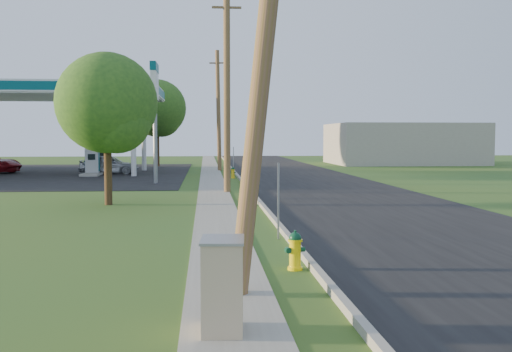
% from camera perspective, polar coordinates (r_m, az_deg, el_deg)
% --- Properties ---
extents(ground_plane, '(140.00, 140.00, 0.00)m').
position_cam_1_polar(ground_plane, '(10.93, 3.77, -10.23)').
color(ground_plane, '#2D5A24').
rests_on(ground_plane, ground).
extents(road, '(8.00, 120.00, 0.02)m').
position_cam_1_polar(road, '(21.53, 11.55, -3.26)').
color(road, black).
rests_on(road, ground).
extents(curb, '(0.15, 120.00, 0.15)m').
position_cam_1_polar(curb, '(20.74, 0.89, -3.27)').
color(curb, gray).
rests_on(curb, ground).
extents(sidewalk, '(1.50, 120.00, 0.03)m').
position_cam_1_polar(sidewalk, '(20.64, -3.96, -3.48)').
color(sidewalk, gray).
rests_on(sidewalk, ground).
extents(forecourt, '(26.00, 28.00, 0.02)m').
position_cam_1_polar(forecourt, '(44.91, -23.71, 0.19)').
color(forecourt, black).
rests_on(forecourt, ground).
extents(utility_pole_near, '(1.40, 0.32, 9.48)m').
position_cam_1_polar(utility_pole_near, '(9.76, 1.21, 16.54)').
color(utility_pole_near, brown).
rests_on(utility_pole_near, ground).
extents(utility_pole_mid, '(1.40, 0.32, 9.80)m').
position_cam_1_polar(utility_pole_mid, '(27.58, -2.93, 8.66)').
color(utility_pole_mid, brown).
rests_on(utility_pole_mid, ground).
extents(utility_pole_far, '(1.40, 0.32, 9.50)m').
position_cam_1_polar(utility_pole_far, '(45.53, -3.78, 6.59)').
color(utility_pole_far, brown).
rests_on(utility_pole_far, ground).
extents(sign_post_near, '(0.05, 0.04, 2.00)m').
position_cam_1_polar(sign_post_near, '(14.88, 2.25, -2.53)').
color(sign_post_near, gray).
rests_on(sign_post_near, ground).
extents(sign_post_mid, '(0.05, 0.04, 2.00)m').
position_cam_1_polar(sign_post_mid, '(26.59, -0.99, 0.31)').
color(sign_post_mid, gray).
rests_on(sign_post_mid, ground).
extents(sign_post_far, '(0.05, 0.04, 2.00)m').
position_cam_1_polar(sign_post_far, '(38.75, -2.27, 1.44)').
color(sign_post_far, gray).
rests_on(sign_post_far, ground).
extents(gas_canopy, '(18.18, 9.18, 6.40)m').
position_cam_1_polar(gas_canopy, '(44.35, -21.44, 7.82)').
color(gas_canopy, silver).
rests_on(gas_canopy, ground).
extents(fuel_pump_ne, '(1.20, 3.20, 1.90)m').
position_cam_1_polar(fuel_pump_ne, '(41.27, -16.04, 1.06)').
color(fuel_pump_ne, gray).
rests_on(fuel_pump_ne, ground).
extents(fuel_pump_se, '(1.20, 3.20, 1.90)m').
position_cam_1_polar(fuel_pump_se, '(45.20, -15.08, 1.31)').
color(fuel_pump_se, gray).
rests_on(fuel_pump_se, ground).
extents(price_pylon, '(0.34, 2.04, 6.85)m').
position_cam_1_polar(price_pylon, '(33.21, -10.11, 8.63)').
color(price_pylon, gray).
rests_on(price_pylon, ground).
extents(distant_building, '(14.00, 10.00, 4.00)m').
position_cam_1_polar(distant_building, '(58.85, 14.45, 3.14)').
color(distant_building, '#9D9388').
rests_on(distant_building, ground).
extents(tree_verge, '(3.94, 3.94, 5.97)m').
position_cam_1_polar(tree_verge, '(23.04, -14.47, 6.70)').
color(tree_verge, '#3D2816').
rests_on(tree_verge, ground).
extents(tree_lot, '(5.20, 5.20, 7.89)m').
position_cam_1_polar(tree_lot, '(52.67, -9.74, 6.48)').
color(tree_lot, '#3D2816').
rests_on(tree_lot, ground).
extents(hydrant_near, '(0.42, 0.37, 0.80)m').
position_cam_1_polar(hydrant_near, '(11.56, 3.94, -7.45)').
color(hydrant_near, yellow).
rests_on(hydrant_near, ground).
extents(hydrant_mid, '(0.35, 0.31, 0.68)m').
position_cam_1_polar(hydrant_mid, '(24.56, -1.21, -1.55)').
color(hydrant_mid, '#F0B40C').
rests_on(hydrant_mid, ground).
extents(hydrant_far, '(0.39, 0.35, 0.75)m').
position_cam_1_polar(hydrant_far, '(36.93, -2.33, 0.34)').
color(hydrant_far, yellow).
rests_on(hydrant_far, ground).
extents(utility_cabinet, '(0.63, 0.80, 1.30)m').
position_cam_1_polar(utility_cabinet, '(7.87, -3.35, -10.92)').
color(utility_cabinet, tan).
rests_on(utility_cabinet, ground).
extents(car_silver, '(4.20, 1.81, 1.41)m').
position_cam_1_polar(car_silver, '(42.45, -14.47, 1.14)').
color(car_silver, '#A8AAAF').
rests_on(car_silver, ground).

